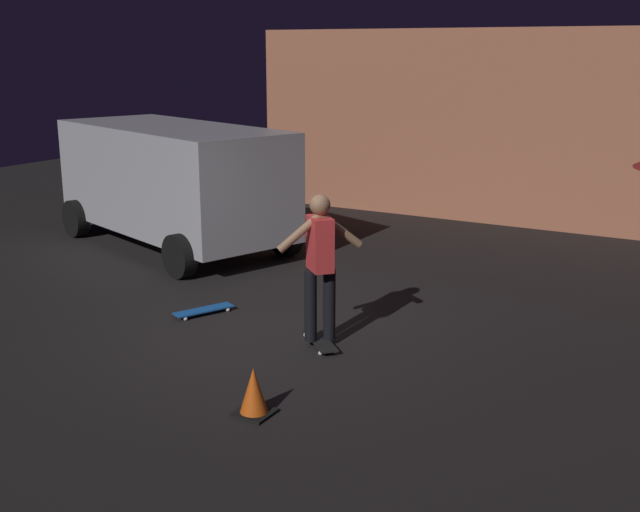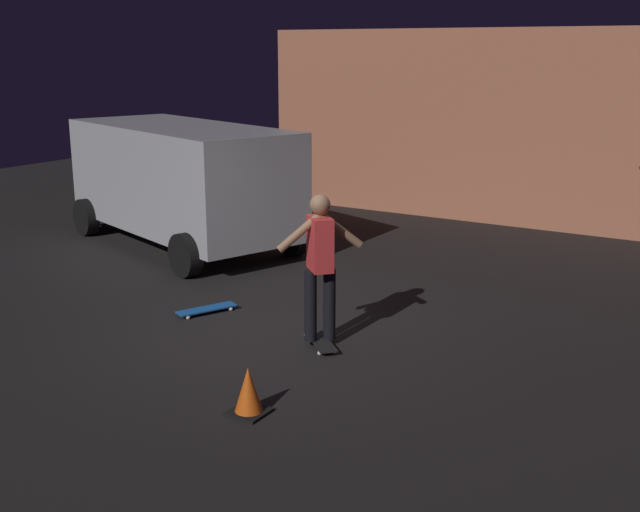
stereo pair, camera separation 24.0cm
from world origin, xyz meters
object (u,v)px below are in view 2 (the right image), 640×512
skateboard_spare (207,309)px  traffic_cone (248,393)px  parked_van (182,177)px  skater (320,257)px  skateboard_ridden (320,341)px

skateboard_spare → traffic_cone: (2.17, -2.04, 0.16)m
skateboard_spare → traffic_cone: size_ratio=1.72×
parked_van → skater: 5.32m
parked_van → skateboard_ridden: (4.48, -2.87, -1.11)m
skateboard_ridden → skateboard_spare: (-1.82, 0.20, 0.00)m
parked_van → skateboard_ridden: size_ratio=7.05×
parked_van → skater: (4.48, -2.87, -0.12)m
skateboard_spare → skater: bearing=-6.4°
skateboard_spare → traffic_cone: 2.98m
skater → skateboard_ridden: bearing=-1.2°
parked_van → skateboard_spare: parked_van is taller
skateboard_ridden → traffic_cone: (0.35, -1.84, 0.16)m
skateboard_ridden → skateboard_spare: size_ratio=0.89×
parked_van → skateboard_ridden: bearing=-32.6°
skateboard_ridden → skateboard_spare: bearing=173.6°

